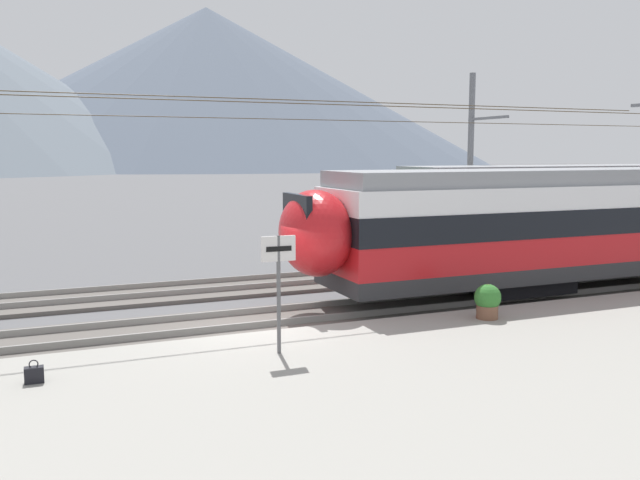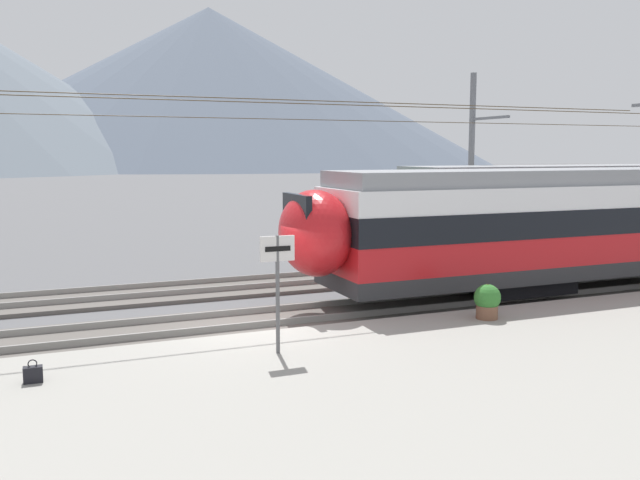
% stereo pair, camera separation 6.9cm
% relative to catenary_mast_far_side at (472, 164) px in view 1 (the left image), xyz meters
% --- Properties ---
extents(ground_plane, '(400.00, 400.00, 0.00)m').
position_rel_catenary_mast_far_side_xyz_m(ground_plane, '(-11.46, -7.64, -3.91)').
color(ground_plane, '#565659').
extents(platform_slab, '(120.00, 8.85, 0.37)m').
position_rel_catenary_mast_far_side_xyz_m(platform_slab, '(-11.46, -12.89, -3.72)').
color(platform_slab, gray).
rests_on(platform_slab, ground).
extents(track_near, '(120.00, 3.00, 0.28)m').
position_rel_catenary_mast_far_side_xyz_m(track_near, '(-11.46, -6.55, -3.84)').
color(track_near, '#5B5651').
rests_on(track_near, ground).
extents(track_far, '(120.00, 3.00, 0.28)m').
position_rel_catenary_mast_far_side_xyz_m(track_far, '(-11.46, -1.97, -3.84)').
color(track_far, '#5B5651').
rests_on(track_far, ground).
extents(catenary_mast_far_side, '(40.02, 2.42, 7.46)m').
position_rel_catenary_mast_far_side_xyz_m(catenary_mast_far_side, '(0.00, 0.00, 0.00)').
color(catenary_mast_far_side, slate).
rests_on(catenary_mast_far_side, ground).
extents(platform_sign, '(0.70, 0.08, 2.36)m').
position_rel_catenary_mast_far_side_xyz_m(platform_sign, '(-11.70, -10.17, -1.81)').
color(platform_sign, '#59595B').
rests_on(platform_sign, platform_slab).
extents(handbag_beside_passenger, '(0.32, 0.18, 0.41)m').
position_rel_catenary_mast_far_side_xyz_m(handbag_beside_passenger, '(-16.21, -10.19, -3.39)').
color(handbag_beside_passenger, black).
rests_on(handbag_beside_passenger, platform_slab).
extents(potted_plant_platform_edge, '(0.64, 0.64, 0.84)m').
position_rel_catenary_mast_far_side_xyz_m(potted_plant_platform_edge, '(-6.14, -9.44, -3.08)').
color(potted_plant_platform_edge, brown).
rests_on(potted_plant_platform_edge, platform_slab).
extents(mountain_central_peak, '(187.24, 187.24, 51.84)m').
position_rel_catenary_mast_far_side_xyz_m(mountain_central_peak, '(37.10, 202.87, 22.01)').
color(mountain_central_peak, '#515B6B').
rests_on(mountain_central_peak, ground).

